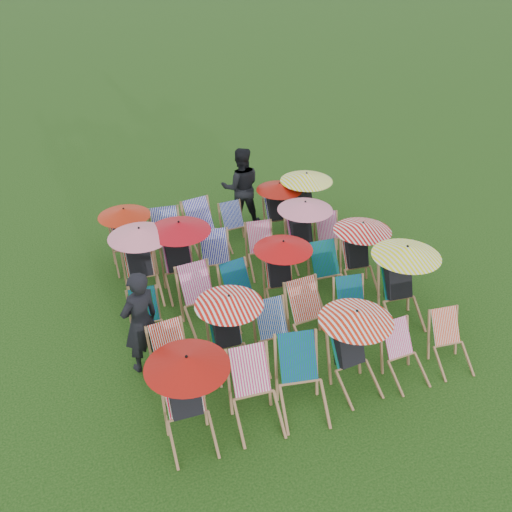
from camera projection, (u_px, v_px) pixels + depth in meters
name	position (u px, v px, depth m)	size (l,w,h in m)	color
ground	(267.00, 311.00, 10.11)	(100.00, 100.00, 0.00)	black
deckchair_0	(188.00, 399.00, 7.37)	(1.11, 1.16, 1.32)	#9D6E49
deckchair_1	(256.00, 394.00, 7.73)	(0.73, 0.96, 0.99)	#9D6E49
deckchair_2	(302.00, 381.00, 7.91)	(0.85, 1.05, 1.02)	#9D6E49
deckchair_3	(355.00, 349.00, 8.23)	(1.08, 1.14, 1.28)	#9D6E49
deckchair_4	(405.00, 355.00, 8.51)	(0.57, 0.78, 0.83)	#9D6E49
deckchair_5	(451.00, 343.00, 8.75)	(0.64, 0.82, 0.82)	#9D6E49
deckchair_6	(175.00, 362.00, 8.32)	(0.67, 0.89, 0.92)	#9D6E49
deckchair_7	(229.00, 331.00, 8.61)	(1.04, 1.09, 1.24)	#9D6E49
deckchair_8	(277.00, 336.00, 8.84)	(0.61, 0.84, 0.89)	#9D6E49
deckchair_9	(312.00, 318.00, 9.14)	(0.70, 0.94, 0.99)	#9D6E49
deckchair_10	(354.00, 310.00, 9.41)	(0.72, 0.90, 0.88)	#9D6E49
deckchair_11	(403.00, 283.00, 9.59)	(1.15, 1.22, 1.37)	#9D6E49
deckchair_12	(147.00, 321.00, 9.20)	(0.59, 0.79, 0.83)	#9D6E49
deckchair_13	(202.00, 300.00, 9.56)	(0.72, 0.95, 0.98)	#9D6E49
deckchair_14	(243.00, 294.00, 9.75)	(0.71, 0.91, 0.92)	#9D6E49
deckchair_15	(282.00, 273.00, 9.99)	(1.03, 1.10, 1.22)	#9D6E49
deckchair_16	(330.00, 274.00, 10.25)	(0.68, 0.91, 0.95)	#9D6E49
deckchair_17	(360.00, 254.00, 10.49)	(1.06, 1.12, 1.26)	#9D6E49
deckchair_18	(141.00, 262.00, 10.17)	(1.12, 1.17, 1.33)	#9D6E49
deckchair_19	(180.00, 256.00, 10.33)	(1.14, 1.19, 1.35)	#9D6E49
deckchair_20	(217.00, 262.00, 10.59)	(0.75, 0.96, 0.96)	#9D6E49
deckchair_21	(263.00, 250.00, 11.01)	(0.70, 0.90, 0.89)	#9D6E49
deckchair_22	(304.00, 232.00, 11.16)	(1.08, 1.13, 1.28)	#9D6E49
deckchair_23	(330.00, 238.00, 11.50)	(0.66, 0.83, 0.82)	#9D6E49
deckchair_24	(126.00, 237.00, 11.09)	(1.01, 1.05, 1.19)	#9D6E49
deckchair_25	(168.00, 239.00, 11.29)	(0.77, 0.99, 1.00)	#9D6E49
deckchair_26	(205.00, 229.00, 11.60)	(0.80, 1.02, 1.02)	#9D6E49
deckchair_27	(236.00, 226.00, 11.91)	(0.58, 0.78, 0.83)	#9D6E49
deckchair_28	(279.00, 209.00, 12.15)	(0.98, 1.03, 1.16)	#9D6E49
deckchair_29	(306.00, 202.00, 12.23)	(1.11, 1.20, 1.32)	#9D6E49
person_left	(141.00, 322.00, 8.47)	(0.63, 0.41, 1.72)	black
person_rear	(241.00, 187.00, 12.41)	(0.87, 0.68, 1.79)	black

